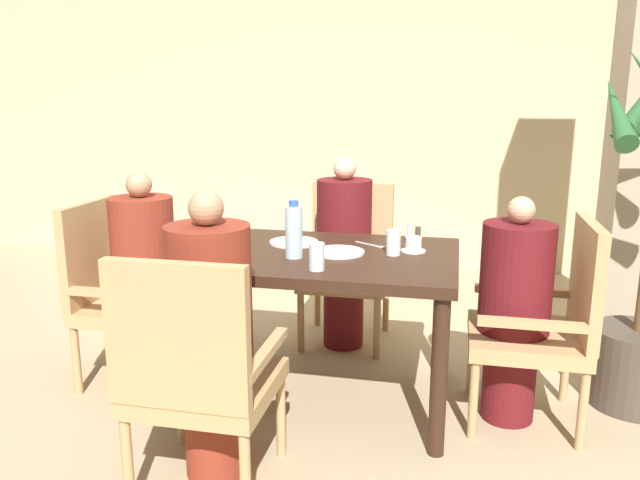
# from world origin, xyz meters

# --- Properties ---
(ground_plane) EXTENTS (16.00, 16.00, 0.00)m
(ground_plane) POSITION_xyz_m (0.00, 0.00, 0.00)
(ground_plane) COLOR tan
(wall_back) EXTENTS (8.00, 0.06, 2.80)m
(wall_back) POSITION_xyz_m (0.00, 2.65, 1.40)
(wall_back) COLOR #C6B289
(wall_back) RESTS_ON ground_plane
(dining_table) EXTENTS (1.31, 0.90, 0.75)m
(dining_table) POSITION_xyz_m (0.00, 0.00, 0.66)
(dining_table) COLOR #331E14
(dining_table) RESTS_ON ground_plane
(chair_left_side) EXTENTS (0.51, 0.51, 0.95)m
(chair_left_side) POSITION_xyz_m (-1.06, 0.00, 0.50)
(chair_left_side) COLOR tan
(chair_left_side) RESTS_ON ground_plane
(diner_in_left_chair) EXTENTS (0.32, 0.32, 1.11)m
(diner_in_left_chair) POSITION_xyz_m (-0.91, 0.00, 0.57)
(diner_in_left_chair) COLOR maroon
(diner_in_left_chair) RESTS_ON ground_plane
(chair_far_side) EXTENTS (0.51, 0.51, 0.95)m
(chair_far_side) POSITION_xyz_m (0.00, 0.85, 0.50)
(chair_far_side) COLOR tan
(chair_far_side) RESTS_ON ground_plane
(diner_in_far_chair) EXTENTS (0.32, 0.32, 1.14)m
(diner_in_far_chair) POSITION_xyz_m (-0.00, 0.70, 0.58)
(diner_in_far_chair) COLOR #5B1419
(diner_in_far_chair) RESTS_ON ground_plane
(chair_right_side) EXTENTS (0.51, 0.51, 0.95)m
(chair_right_side) POSITION_xyz_m (1.06, 0.00, 0.50)
(chair_right_side) COLOR tan
(chair_right_side) RESTS_ON ground_plane
(diner_in_right_chair) EXTENTS (0.32, 0.32, 1.05)m
(diner_in_right_chair) POSITION_xyz_m (0.91, 0.00, 0.54)
(diner_in_right_chair) COLOR #5B1419
(diner_in_right_chair) RESTS_ON ground_plane
(chair_near_corner) EXTENTS (0.51, 0.51, 0.95)m
(chair_near_corner) POSITION_xyz_m (-0.26, -0.85, 0.50)
(chair_near_corner) COLOR tan
(chair_near_corner) RESTS_ON ground_plane
(diner_in_near_chair) EXTENTS (0.32, 0.32, 1.14)m
(diner_in_near_chair) POSITION_xyz_m (-0.26, -0.70, 0.59)
(diner_in_near_chair) COLOR maroon
(diner_in_near_chair) RESTS_ON ground_plane
(plate_main_left) EXTENTS (0.25, 0.25, 0.01)m
(plate_main_left) POSITION_xyz_m (-0.16, 0.15, 0.76)
(plate_main_left) COLOR white
(plate_main_left) RESTS_ON dining_table
(plate_main_right) EXTENTS (0.25, 0.25, 0.01)m
(plate_main_right) POSITION_xyz_m (-0.48, -0.12, 0.76)
(plate_main_right) COLOR white
(plate_main_right) RESTS_ON dining_table
(plate_dessert_center) EXTENTS (0.25, 0.25, 0.01)m
(plate_dessert_center) POSITION_xyz_m (0.10, 0.01, 0.76)
(plate_dessert_center) COLOR white
(plate_dessert_center) RESTS_ON dining_table
(teacup_with_saucer) EXTENTS (0.12, 0.12, 0.07)m
(teacup_with_saucer) POSITION_xyz_m (0.44, 0.11, 0.78)
(teacup_with_saucer) COLOR white
(teacup_with_saucer) RESTS_ON dining_table
(bowl_small) EXTENTS (0.13, 0.13, 0.05)m
(bowl_small) POSITION_xyz_m (-0.48, 0.12, 0.77)
(bowl_small) COLOR white
(bowl_small) RESTS_ON dining_table
(water_bottle) EXTENTS (0.08, 0.08, 0.27)m
(water_bottle) POSITION_xyz_m (-0.09, -0.12, 0.88)
(water_bottle) COLOR silver
(water_bottle) RESTS_ON dining_table
(glass_tall_near) EXTENTS (0.07, 0.07, 0.12)m
(glass_tall_near) POSITION_xyz_m (0.06, -0.30, 0.81)
(glass_tall_near) COLOR silver
(glass_tall_near) RESTS_ON dining_table
(glass_tall_mid) EXTENTS (0.07, 0.07, 0.12)m
(glass_tall_mid) POSITION_xyz_m (0.35, 0.03, 0.81)
(glass_tall_mid) COLOR silver
(glass_tall_mid) RESTS_ON dining_table
(salt_shaker) EXTENTS (0.03, 0.03, 0.09)m
(salt_shaker) POSITION_xyz_m (0.41, 0.29, 0.80)
(salt_shaker) COLOR white
(salt_shaker) RESTS_ON dining_table
(pepper_shaker) EXTENTS (0.03, 0.03, 0.09)m
(pepper_shaker) POSITION_xyz_m (0.45, 0.29, 0.79)
(pepper_shaker) COLOR #4C3D2D
(pepper_shaker) RESTS_ON dining_table
(fork_beside_plate) EXTENTS (0.16, 0.11, 0.00)m
(fork_beside_plate) POSITION_xyz_m (0.24, 0.19, 0.75)
(fork_beside_plate) COLOR silver
(fork_beside_plate) RESTS_ON dining_table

